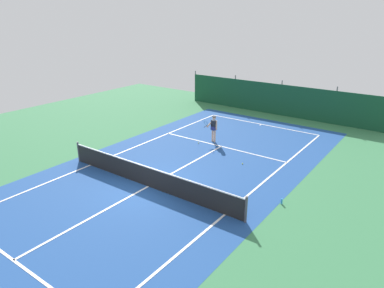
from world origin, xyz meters
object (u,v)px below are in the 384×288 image
object	(u,v)px
water_bottle	(282,201)
tennis_ball_midcourt	(242,164)
tennis_net	(148,176)
parked_car	(284,98)
tennis_player	(214,127)
tennis_ball_near_player	(198,143)

from	to	relation	value
water_bottle	tennis_ball_midcourt	bearing A→B (deg)	140.84
tennis_net	parked_car	xyz separation A→B (m)	(-0.61, 17.42, 0.33)
tennis_player	tennis_ball_near_player	world-z (taller)	tennis_player
tennis_net	tennis_ball_midcourt	world-z (taller)	tennis_net
tennis_ball_near_player	water_bottle	world-z (taller)	water_bottle
tennis_player	parked_car	world-z (taller)	parked_car
tennis_player	parked_car	distance (m)	10.59
tennis_ball_near_player	tennis_player	bearing A→B (deg)	55.69
tennis_net	tennis_ball_midcourt	distance (m)	5.34
parked_car	water_bottle	world-z (taller)	parked_car
parked_car	water_bottle	bearing A→B (deg)	-63.93
water_bottle	tennis_player	bearing A→B (deg)	143.77
tennis_player	tennis_net	bearing A→B (deg)	112.80
tennis_net	water_bottle	size ratio (longest dim) A/B	42.17
tennis_ball_near_player	parked_car	distance (m)	11.46
water_bottle	parked_car	bearing A→B (deg)	112.06
tennis_ball_near_player	water_bottle	distance (m)	8.00
tennis_player	water_bottle	distance (m)	8.02
tennis_net	tennis_ball_near_player	distance (m)	6.20
tennis_player	tennis_ball_near_player	bearing A→B (deg)	71.44
tennis_net	tennis_player	distance (m)	6.90
tennis_ball_near_player	parked_car	size ratio (longest dim) A/B	0.02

